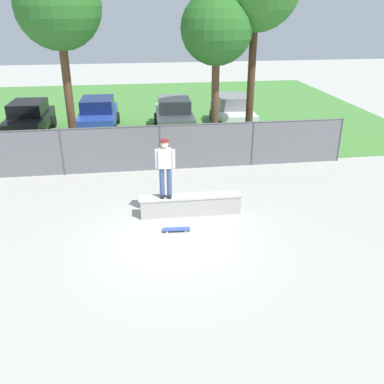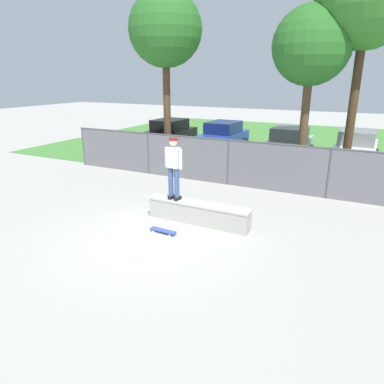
{
  "view_description": "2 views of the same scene",
  "coord_description": "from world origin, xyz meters",
  "px_view_note": "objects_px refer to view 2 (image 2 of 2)",
  "views": [
    {
      "loc": [
        -1.02,
        -10.26,
        6.05
      ],
      "look_at": [
        0.64,
        1.23,
        0.89
      ],
      "focal_mm": 39.43,
      "sensor_mm": 36.0,
      "label": 1
    },
    {
      "loc": [
        4.78,
        -7.17,
        4.14
      ],
      "look_at": [
        0.43,
        1.54,
        0.94
      ],
      "focal_mm": 32.94,
      "sensor_mm": 36.0,
      "label": 2
    }
  ],
  "objects_px": {
    "tree_near_left": "(165,31)",
    "car_silver": "(289,143)",
    "skateboard": "(163,231)",
    "car_blue": "(222,136)",
    "concrete_ledge": "(198,213)",
    "skateboarder": "(174,166)",
    "tree_near_right": "(312,47)",
    "car_black": "(169,133)",
    "car_white": "(356,147)"
  },
  "relations": [
    {
      "from": "tree_near_left",
      "to": "car_silver",
      "type": "relative_size",
      "value": 1.78
    },
    {
      "from": "skateboard",
      "to": "car_blue",
      "type": "relative_size",
      "value": 0.19
    },
    {
      "from": "tree_near_left",
      "to": "car_silver",
      "type": "xyz_separation_m",
      "value": [
        4.57,
        4.62,
        -5.13
      ]
    },
    {
      "from": "tree_near_left",
      "to": "car_blue",
      "type": "distance_m",
      "value": 7.31
    },
    {
      "from": "concrete_ledge",
      "to": "skateboarder",
      "type": "bearing_deg",
      "value": -175.52
    },
    {
      "from": "skateboarder",
      "to": "tree_near_right",
      "type": "relative_size",
      "value": 0.28
    },
    {
      "from": "skateboarder",
      "to": "car_silver",
      "type": "relative_size",
      "value": 0.43
    },
    {
      "from": "tree_near_right",
      "to": "concrete_ledge",
      "type": "bearing_deg",
      "value": -107.94
    },
    {
      "from": "tree_near_right",
      "to": "car_black",
      "type": "distance_m",
      "value": 10.59
    },
    {
      "from": "tree_near_left",
      "to": "car_white",
      "type": "xyz_separation_m",
      "value": [
        7.76,
        4.91,
        -5.13
      ]
    },
    {
      "from": "car_black",
      "to": "skateboarder",
      "type": "bearing_deg",
      "value": -59.15
    },
    {
      "from": "skateboard",
      "to": "tree_near_right",
      "type": "relative_size",
      "value": 0.12
    },
    {
      "from": "skateboard",
      "to": "car_black",
      "type": "relative_size",
      "value": 0.19
    },
    {
      "from": "skateboarder",
      "to": "skateboard",
      "type": "height_order",
      "value": "skateboarder"
    },
    {
      "from": "car_black",
      "to": "tree_near_left",
      "type": "bearing_deg",
      "value": -60.36
    },
    {
      "from": "skateboarder",
      "to": "tree_near_right",
      "type": "bearing_deg",
      "value": 65.6
    },
    {
      "from": "skateboarder",
      "to": "car_white",
      "type": "height_order",
      "value": "skateboarder"
    },
    {
      "from": "skateboarder",
      "to": "car_blue",
      "type": "xyz_separation_m",
      "value": [
        -2.64,
        10.44,
        -0.84
      ]
    },
    {
      "from": "car_black",
      "to": "car_silver",
      "type": "bearing_deg",
      "value": -1.63
    },
    {
      "from": "car_white",
      "to": "concrete_ledge",
      "type": "bearing_deg",
      "value": -110.11
    },
    {
      "from": "concrete_ledge",
      "to": "car_black",
      "type": "relative_size",
      "value": 0.75
    },
    {
      "from": "car_silver",
      "to": "concrete_ledge",
      "type": "bearing_deg",
      "value": -93.02
    },
    {
      "from": "car_blue",
      "to": "car_silver",
      "type": "height_order",
      "value": "same"
    },
    {
      "from": "skateboarder",
      "to": "skateboard",
      "type": "bearing_deg",
      "value": -78.91
    },
    {
      "from": "car_black",
      "to": "car_blue",
      "type": "xyz_separation_m",
      "value": [
        3.39,
        0.35,
        0.0
      ]
    },
    {
      "from": "tree_near_left",
      "to": "tree_near_right",
      "type": "relative_size",
      "value": 1.14
    },
    {
      "from": "tree_near_left",
      "to": "car_white",
      "type": "distance_m",
      "value": 10.51
    },
    {
      "from": "car_blue",
      "to": "car_white",
      "type": "relative_size",
      "value": 1.0
    },
    {
      "from": "skateboard",
      "to": "car_black",
      "type": "xyz_separation_m",
      "value": [
        -6.23,
        11.09,
        0.77
      ]
    },
    {
      "from": "skateboard",
      "to": "tree_near_left",
      "type": "bearing_deg",
      "value": 119.05
    },
    {
      "from": "skateboarder",
      "to": "car_silver",
      "type": "distance_m",
      "value": 10.01
    },
    {
      "from": "skateboarder",
      "to": "tree_near_right",
      "type": "distance_m",
      "value": 7.23
    },
    {
      "from": "concrete_ledge",
      "to": "tree_near_right",
      "type": "bearing_deg",
      "value": 72.06
    },
    {
      "from": "tree_near_left",
      "to": "car_silver",
      "type": "distance_m",
      "value": 8.28
    },
    {
      "from": "skateboard",
      "to": "car_black",
      "type": "distance_m",
      "value": 12.74
    },
    {
      "from": "tree_near_right",
      "to": "car_silver",
      "type": "relative_size",
      "value": 1.57
    },
    {
      "from": "skateboard",
      "to": "skateboarder",
      "type": "bearing_deg",
      "value": 101.09
    },
    {
      "from": "skateboarder",
      "to": "car_black",
      "type": "height_order",
      "value": "skateboarder"
    },
    {
      "from": "skateboarder",
      "to": "tree_near_right",
      "type": "xyz_separation_m",
      "value": [
        2.62,
        5.77,
        3.49
      ]
    },
    {
      "from": "concrete_ledge",
      "to": "skateboard",
      "type": "bearing_deg",
      "value": -118.49
    },
    {
      "from": "car_black",
      "to": "car_white",
      "type": "bearing_deg",
      "value": 0.44
    },
    {
      "from": "car_silver",
      "to": "skateboard",
      "type": "bearing_deg",
      "value": -95.73
    },
    {
      "from": "skateboard",
      "to": "car_white",
      "type": "distance_m",
      "value": 11.99
    },
    {
      "from": "car_blue",
      "to": "car_black",
      "type": "bearing_deg",
      "value": -174.16
    },
    {
      "from": "car_silver",
      "to": "car_white",
      "type": "distance_m",
      "value": 3.2
    },
    {
      "from": "skateboarder",
      "to": "car_black",
      "type": "xyz_separation_m",
      "value": [
        -6.03,
        10.1,
        -0.84
      ]
    },
    {
      "from": "tree_near_right",
      "to": "car_blue",
      "type": "height_order",
      "value": "tree_near_right"
    },
    {
      "from": "concrete_ledge",
      "to": "tree_near_left",
      "type": "xyz_separation_m",
      "value": [
        -4.05,
        5.21,
        5.64
      ]
    },
    {
      "from": "skateboarder",
      "to": "tree_near_left",
      "type": "distance_m",
      "value": 7.55
    },
    {
      "from": "tree_near_left",
      "to": "car_black",
      "type": "distance_m",
      "value": 7.56
    }
  ]
}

